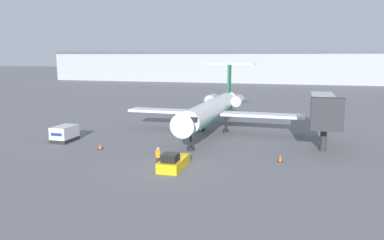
{
  "coord_description": "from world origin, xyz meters",
  "views": [
    {
      "loc": [
        10.91,
        -31.83,
        10.33
      ],
      "look_at": [
        0.0,
        7.94,
        3.28
      ],
      "focal_mm": 35.0,
      "sensor_mm": 36.0,
      "label": 1
    }
  ],
  "objects_px": {
    "traffic_cone_right": "(280,158)",
    "pushback_tug": "(173,162)",
    "worker_near_tug": "(158,156)",
    "airplane_main": "(213,108)",
    "traffic_cone_left": "(100,147)",
    "luggage_cart": "(65,134)",
    "jet_bridge": "(324,108)"
  },
  "relations": [
    {
      "from": "traffic_cone_left",
      "to": "traffic_cone_right",
      "type": "distance_m",
      "value": 19.71
    },
    {
      "from": "airplane_main",
      "to": "traffic_cone_left",
      "type": "height_order",
      "value": "airplane_main"
    },
    {
      "from": "airplane_main",
      "to": "traffic_cone_left",
      "type": "xyz_separation_m",
      "value": [
        -10.17,
        -12.75,
        -3.03
      ]
    },
    {
      "from": "airplane_main",
      "to": "worker_near_tug",
      "type": "distance_m",
      "value": 17.49
    },
    {
      "from": "jet_bridge",
      "to": "pushback_tug",
      "type": "bearing_deg",
      "value": -137.14
    },
    {
      "from": "pushback_tug",
      "to": "jet_bridge",
      "type": "distance_m",
      "value": 19.35
    },
    {
      "from": "pushback_tug",
      "to": "worker_near_tug",
      "type": "xyz_separation_m",
      "value": [
        -1.57,
        0.17,
        0.4
      ]
    },
    {
      "from": "pushback_tug",
      "to": "worker_near_tug",
      "type": "height_order",
      "value": "worker_near_tug"
    },
    {
      "from": "worker_near_tug",
      "to": "traffic_cone_left",
      "type": "distance_m",
      "value": 9.75
    },
    {
      "from": "pushback_tug",
      "to": "airplane_main",
      "type": "bearing_deg",
      "value": 90.03
    },
    {
      "from": "traffic_cone_right",
      "to": "pushback_tug",
      "type": "bearing_deg",
      "value": -152.68
    },
    {
      "from": "airplane_main",
      "to": "worker_near_tug",
      "type": "height_order",
      "value": "airplane_main"
    },
    {
      "from": "airplane_main",
      "to": "traffic_cone_left",
      "type": "bearing_deg",
      "value": -128.59
    },
    {
      "from": "traffic_cone_left",
      "to": "traffic_cone_right",
      "type": "xyz_separation_m",
      "value": [
        19.7,
        0.23,
        0.06
      ]
    },
    {
      "from": "worker_near_tug",
      "to": "traffic_cone_left",
      "type": "bearing_deg",
      "value": 152.35
    },
    {
      "from": "pushback_tug",
      "to": "traffic_cone_right",
      "type": "distance_m",
      "value": 10.72
    },
    {
      "from": "luggage_cart",
      "to": "jet_bridge",
      "type": "bearing_deg",
      "value": 10.76
    },
    {
      "from": "worker_near_tug",
      "to": "jet_bridge",
      "type": "distance_m",
      "value": 20.33
    },
    {
      "from": "luggage_cart",
      "to": "worker_near_tug",
      "type": "distance_m",
      "value": 16.35
    },
    {
      "from": "pushback_tug",
      "to": "traffic_cone_right",
      "type": "bearing_deg",
      "value": 27.32
    },
    {
      "from": "airplane_main",
      "to": "jet_bridge",
      "type": "relative_size",
      "value": 2.18
    },
    {
      "from": "pushback_tug",
      "to": "jet_bridge",
      "type": "relative_size",
      "value": 0.37
    },
    {
      "from": "worker_near_tug",
      "to": "pushback_tug",
      "type": "bearing_deg",
      "value": -6.36
    },
    {
      "from": "pushback_tug",
      "to": "traffic_cone_left",
      "type": "relative_size",
      "value": 7.26
    },
    {
      "from": "traffic_cone_left",
      "to": "traffic_cone_right",
      "type": "bearing_deg",
      "value": 0.67
    },
    {
      "from": "traffic_cone_right",
      "to": "jet_bridge",
      "type": "distance_m",
      "value": 9.98
    },
    {
      "from": "traffic_cone_left",
      "to": "luggage_cart",
      "type": "bearing_deg",
      "value": 158.27
    },
    {
      "from": "worker_near_tug",
      "to": "traffic_cone_right",
      "type": "bearing_deg",
      "value": 23.16
    },
    {
      "from": "pushback_tug",
      "to": "traffic_cone_right",
      "type": "height_order",
      "value": "pushback_tug"
    },
    {
      "from": "luggage_cart",
      "to": "worker_near_tug",
      "type": "height_order",
      "value": "luggage_cart"
    },
    {
      "from": "pushback_tug",
      "to": "traffic_cone_right",
      "type": "relative_size",
      "value": 6.04
    },
    {
      "from": "luggage_cart",
      "to": "traffic_cone_right",
      "type": "xyz_separation_m",
      "value": [
        25.88,
        -2.23,
        -0.61
      ]
    }
  ]
}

